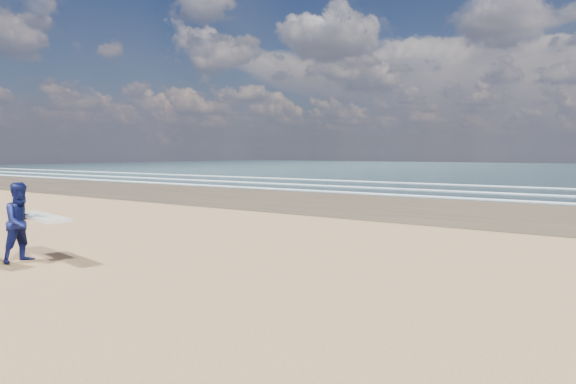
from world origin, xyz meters
The scene contains 1 object.
surfer_far centered at (0.21, 1.34, 0.91)m, with size 2.26×1.26×1.80m.
Camera 1 is at (11.66, -4.64, 2.47)m, focal length 32.00 mm.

